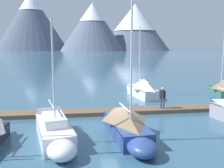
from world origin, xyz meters
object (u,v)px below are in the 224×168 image
at_px(sailboat_end_of_dock, 222,87).
at_px(sailboat_mid_dock_starboard, 128,124).
at_px(sailboat_far_berth, 142,88).
at_px(sailboat_mid_dock_port, 55,133).
at_px(person_on_dock, 162,96).

bearing_deg(sailboat_end_of_dock, sailboat_mid_dock_starboard, -135.68).
relative_size(sailboat_mid_dock_starboard, sailboat_far_berth, 1.17).
distance_m(sailboat_mid_dock_port, person_on_dock, 9.70).
xyz_separation_m(sailboat_mid_dock_port, sailboat_end_of_dock, (16.10, 12.34, 0.16)).
height_order(sailboat_far_berth, person_on_dock, sailboat_far_berth).
height_order(sailboat_mid_dock_starboard, sailboat_end_of_dock, sailboat_mid_dock_starboard).
bearing_deg(sailboat_mid_dock_port, sailboat_end_of_dock, 37.48).
bearing_deg(sailboat_mid_dock_starboard, sailboat_mid_dock_port, -172.24).
bearing_deg(person_on_dock, sailboat_mid_dock_starboard, -124.03).
relative_size(sailboat_far_berth, sailboat_end_of_dock, 0.96).
distance_m(sailboat_mid_dock_starboard, sailboat_far_berth, 12.01).
distance_m(sailboat_mid_dock_port, sailboat_mid_dock_starboard, 4.06).
xyz_separation_m(sailboat_mid_dock_port, person_on_dock, (7.65, 5.93, 0.65)).
height_order(sailboat_mid_dock_starboard, person_on_dock, sailboat_mid_dock_starboard).
bearing_deg(sailboat_mid_dock_port, person_on_dock, 37.76).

